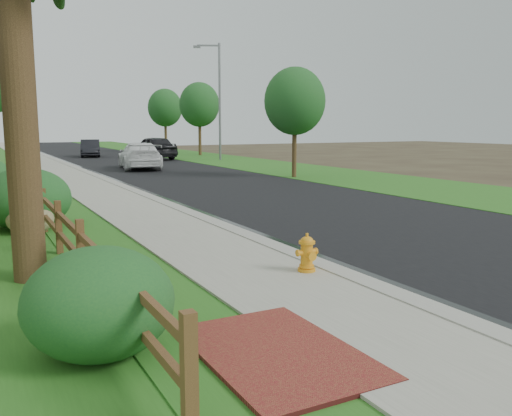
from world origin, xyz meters
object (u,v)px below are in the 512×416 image
fire_hydrant (307,254)px  dark_car_mid (154,148)px  white_suv (140,156)px  streetlight (217,95)px  ranch_fence (51,216)px

fire_hydrant → dark_car_mid: 33.09m
white_suv → streetlight: (7.23, 5.02, 3.92)m
white_suv → dark_car_mid: 9.16m
dark_car_mid → white_suv: bearing=62.3°
dark_car_mid → ranch_fence: bearing=63.1°
white_suv → dark_car_mid: dark_car_mid is taller
white_suv → ranch_fence: bearing=77.9°
ranch_fence → white_suv: bearing=68.9°
fire_hydrant → dark_car_mid: dark_car_mid is taller
white_suv → streetlight: streetlight is taller
ranch_fence → white_suv: size_ratio=3.19×
dark_car_mid → streetlight: bearing=132.0°
ranch_fence → fire_hydrant: ranch_fence is taller
fire_hydrant → dark_car_mid: bearing=77.3°
ranch_fence → white_suv: white_suv is taller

